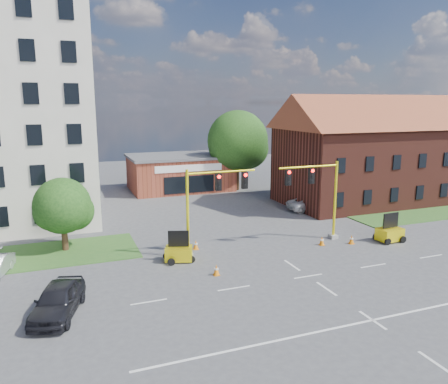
# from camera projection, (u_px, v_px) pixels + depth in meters

# --- Properties ---
(ground) EXTENTS (120.00, 120.00, 0.00)m
(ground) POSITION_uv_depth(u_px,v_px,m) (308.00, 276.00, 27.19)
(ground) COLOR #464749
(ground) RESTS_ON ground
(grass_verge_ne) EXTENTS (14.00, 4.00, 0.08)m
(grass_verge_ne) POSITION_uv_depth(u_px,v_px,m) (421.00, 215.00, 41.72)
(grass_verge_ne) COLOR #2C5B22
(grass_verge_ne) RESTS_ON ground
(lane_markings) EXTENTS (60.00, 36.00, 0.01)m
(lane_markings) POSITION_uv_depth(u_px,v_px,m) (337.00, 296.00, 24.44)
(lane_markings) COLOR silver
(lane_markings) RESTS_ON ground
(brick_shop) EXTENTS (12.40, 8.40, 4.30)m
(brick_shop) POSITION_uv_depth(u_px,v_px,m) (180.00, 172.00, 54.18)
(brick_shop) COLOR brown
(brick_shop) RESTS_ON ground
(townhouse_row) EXTENTS (21.00, 11.00, 11.50)m
(townhouse_row) POSITION_uv_depth(u_px,v_px,m) (376.00, 147.00, 46.94)
(townhouse_row) COLOR #502118
(townhouse_row) RESTS_ON ground
(tree_large) EXTENTS (7.74, 7.37, 9.77)m
(tree_large) POSITION_uv_depth(u_px,v_px,m) (240.00, 143.00, 53.20)
(tree_large) COLOR #312112
(tree_large) RESTS_ON ground
(tree_nw_front) EXTENTS (4.24, 4.04, 5.40)m
(tree_nw_front) POSITION_uv_depth(u_px,v_px,m) (66.00, 207.00, 31.38)
(tree_nw_front) COLOR #312112
(tree_nw_front) RESTS_ON ground
(signal_mast_west) EXTENTS (5.30, 0.60, 6.20)m
(signal_mast_west) POSITION_uv_depth(u_px,v_px,m) (210.00, 201.00, 30.36)
(signal_mast_west) COLOR gray
(signal_mast_west) RESTS_ON ground
(signal_mast_east) EXTENTS (5.30, 0.60, 6.20)m
(signal_mast_east) POSITION_uv_depth(u_px,v_px,m) (317.00, 192.00, 33.41)
(signal_mast_east) COLOR gray
(signal_mast_east) RESTS_ON ground
(trailer_west) EXTENTS (2.10, 1.73, 2.06)m
(trailer_west) POSITION_uv_depth(u_px,v_px,m) (179.00, 252.00, 29.66)
(trailer_west) COLOR yellow
(trailer_west) RESTS_ON ground
(trailer_east) EXTENTS (2.01, 1.44, 2.16)m
(trailer_east) POSITION_uv_depth(u_px,v_px,m) (390.00, 233.00, 33.91)
(trailer_east) COLOR yellow
(trailer_east) RESTS_ON ground
(cone_a) EXTENTS (0.40, 0.40, 0.70)m
(cone_a) POSITION_uv_depth(u_px,v_px,m) (216.00, 270.00, 27.29)
(cone_a) COLOR orange
(cone_a) RESTS_ON ground
(cone_b) EXTENTS (0.40, 0.40, 0.70)m
(cone_b) POSITION_uv_depth(u_px,v_px,m) (196.00, 245.00, 32.12)
(cone_b) COLOR orange
(cone_b) RESTS_ON ground
(cone_c) EXTENTS (0.40, 0.40, 0.70)m
(cone_c) POSITION_uv_depth(u_px,v_px,m) (351.00, 240.00, 33.39)
(cone_c) COLOR orange
(cone_c) RESTS_ON ground
(cone_d) EXTENTS (0.40, 0.40, 0.70)m
(cone_d) POSITION_uv_depth(u_px,v_px,m) (322.00, 241.00, 33.06)
(cone_d) COLOR orange
(cone_d) RESTS_ON ground
(pickup_white) EXTENTS (5.08, 2.59, 1.38)m
(pickup_white) POSITION_uv_depth(u_px,v_px,m) (312.00, 204.00, 43.63)
(pickup_white) COLOR white
(pickup_white) RESTS_ON ground
(sedan_dark) EXTENTS (3.26, 5.17, 1.64)m
(sedan_dark) POSITION_uv_depth(u_px,v_px,m) (58.00, 300.00, 22.07)
(sedan_dark) COLOR black
(sedan_dark) RESTS_ON ground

